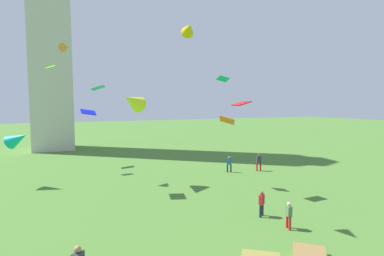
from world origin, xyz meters
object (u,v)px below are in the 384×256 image
(person_2, at_px, (289,214))
(kite_flying_0, at_px, (18,139))
(kite_flying_3, at_px, (98,88))
(kite_flying_1, at_px, (50,67))
(person_0, at_px, (259,161))
(kite_flying_2, at_px, (227,120))
(kite_flying_7, at_px, (88,112))
(kite_flying_4, at_px, (223,79))
(person_1, at_px, (229,163))
(person_3, at_px, (262,202))
(kite_flying_6, at_px, (189,29))
(kite_flying_9, at_px, (132,101))
(kite_flying_8, at_px, (65,47))
(kite_flying_5, at_px, (241,103))

(person_2, xyz_separation_m, kite_flying_0, (-14.96, 16.15, 3.24))
(kite_flying_3, bearing_deg, kite_flying_1, 34.85)
(person_0, xyz_separation_m, kite_flying_2, (-6.10, -3.50, 4.68))
(kite_flying_7, bearing_deg, kite_flying_4, -7.42)
(kite_flying_4, bearing_deg, person_1, 63.33)
(person_3, relative_size, kite_flying_1, 1.32)
(kite_flying_6, height_order, kite_flying_9, kite_flying_6)
(kite_flying_1, bearing_deg, kite_flying_2, -64.47)
(person_2, height_order, kite_flying_3, kite_flying_3)
(person_0, height_order, person_3, person_0)
(kite_flying_7, height_order, kite_flying_8, kite_flying_8)
(person_0, bearing_deg, person_3, 70.64)
(person_0, distance_m, kite_flying_2, 8.45)
(person_0, xyz_separation_m, kite_flying_9, (-13.33, 0.10, 6.30))
(kite_flying_3, relative_size, kite_flying_9, 0.59)
(kite_flying_1, bearing_deg, kite_flying_0, -135.00)
(kite_flying_5, xyz_separation_m, kite_flying_9, (-7.16, 5.81, 0.20))
(kite_flying_5, bearing_deg, kite_flying_3, -36.05)
(kite_flying_3, relative_size, kite_flying_4, 0.97)
(kite_flying_8, distance_m, kite_flying_9, 8.73)
(person_2, xyz_separation_m, kite_flying_6, (-4.50, 3.78, 10.61))
(person_3, distance_m, kite_flying_6, 11.53)
(kite_flying_0, xyz_separation_m, kite_flying_4, (24.16, 6.92, 6.47))
(person_2, distance_m, kite_flying_9, 15.24)
(person_2, xyz_separation_m, kite_flying_9, (-5.94, 12.47, 6.44))
(person_3, xyz_separation_m, kite_flying_5, (1.47, 4.55, 6.20))
(kite_flying_2, bearing_deg, kite_flying_7, 167.43)
(person_0, relative_size, person_1, 1.08)
(kite_flying_5, bearing_deg, kite_flying_1, -55.79)
(person_1, relative_size, kite_flying_1, 1.36)
(kite_flying_1, height_order, kite_flying_5, kite_flying_1)
(person_2, distance_m, kite_flying_7, 24.98)
(kite_flying_4, bearing_deg, kite_flying_8, 15.43)
(person_1, xyz_separation_m, kite_flying_0, (-19.16, 3.03, 3.18))
(person_3, relative_size, kite_flying_6, 1.22)
(person_0, xyz_separation_m, kite_flying_1, (-19.78, 9.52, 9.92))
(person_3, bearing_deg, kite_flying_8, -87.21)
(kite_flying_4, xyz_separation_m, kite_flying_5, (-7.98, -16.41, -3.48))
(person_0, distance_m, person_2, 14.41)
(kite_flying_0, relative_size, kite_flying_1, 1.93)
(kite_flying_4, height_order, kite_flying_7, kite_flying_4)
(person_3, bearing_deg, kite_flying_6, -53.40)
(kite_flying_4, xyz_separation_m, kite_flying_8, (-20.16, -5.54, 1.77))
(kite_flying_1, bearing_deg, person_2, -81.38)
(person_1, xyz_separation_m, kite_flying_1, (-16.59, 8.76, 10.00))
(person_1, relative_size, person_3, 1.03)
(kite_flying_0, distance_m, kite_flying_8, 9.26)
(person_0, distance_m, person_3, 12.79)
(kite_flying_3, bearing_deg, person_0, -74.43)
(kite_flying_7, xyz_separation_m, kite_flying_8, (-2.25, -5.28, 6.21))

